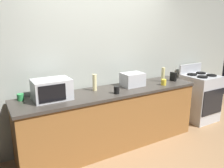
% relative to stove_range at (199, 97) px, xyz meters
% --- Properties ---
extents(ground_plane, '(8.00, 8.00, 0.00)m').
position_rel_stove_range_xyz_m(ground_plane, '(-2.00, -0.40, -0.46)').
color(ground_plane, '#93704C').
extents(back_wall, '(6.40, 0.10, 2.70)m').
position_rel_stove_range_xyz_m(back_wall, '(-2.00, 0.41, 0.89)').
color(back_wall, '#9EA399').
rests_on(back_wall, ground_plane).
extents(counter_run, '(2.84, 0.64, 0.90)m').
position_rel_stove_range_xyz_m(counter_run, '(-2.00, 0.00, -0.01)').
color(counter_run, brown).
rests_on(counter_run, ground_plane).
extents(stove_range, '(0.60, 0.61, 1.08)m').
position_rel_stove_range_xyz_m(stove_range, '(0.00, 0.00, 0.00)').
color(stove_range, '#B7BABF').
rests_on(stove_range, ground_plane).
extents(microwave, '(0.48, 0.35, 0.27)m').
position_rel_stove_range_xyz_m(microwave, '(-2.88, 0.05, 0.57)').
color(microwave, '#B7BABF').
rests_on(microwave, counter_run).
extents(toaster_oven, '(0.34, 0.26, 0.21)m').
position_rel_stove_range_xyz_m(toaster_oven, '(-1.59, 0.06, 0.54)').
color(toaster_oven, '#B7BABF').
rests_on(toaster_oven, counter_run).
extents(cordless_phone, '(0.06, 0.12, 0.15)m').
position_rel_stove_range_xyz_m(cordless_phone, '(-0.78, -0.03, 0.51)').
color(cordless_phone, black).
rests_on(cordless_phone, counter_run).
extents(bottle_hand_soap, '(0.06, 0.06, 0.25)m').
position_rel_stove_range_xyz_m(bottle_hand_soap, '(-2.22, 0.12, 0.56)').
color(bottle_hand_soap, beige).
rests_on(bottle_hand_soap, counter_run).
extents(bottle_vinegar, '(0.06, 0.06, 0.25)m').
position_rel_stove_range_xyz_m(bottle_vinegar, '(-0.98, 0.02, 0.56)').
color(bottle_vinegar, beige).
rests_on(bottle_vinegar, counter_run).
extents(mug_yellow, '(0.08, 0.08, 0.09)m').
position_rel_stove_range_xyz_m(mug_yellow, '(-1.12, -0.15, 0.49)').
color(mug_yellow, yellow).
rests_on(mug_yellow, counter_run).
extents(mug_black, '(0.08, 0.08, 0.11)m').
position_rel_stove_range_xyz_m(mug_black, '(-2.02, -0.17, 0.49)').
color(mug_black, black).
rests_on(mug_black, counter_run).
extents(mug_green, '(0.09, 0.09, 0.09)m').
position_rel_stove_range_xyz_m(mug_green, '(-3.24, 0.21, 0.48)').
color(mug_green, '#2D8C47').
rests_on(mug_green, counter_run).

